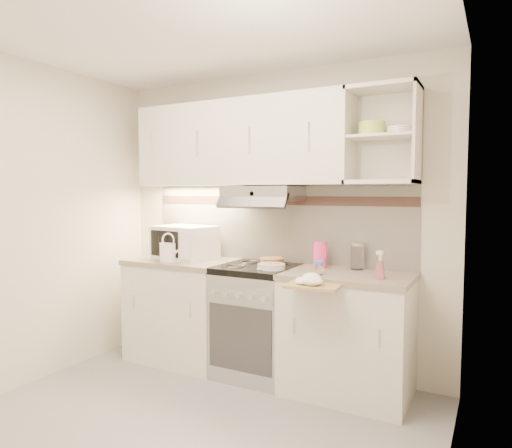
# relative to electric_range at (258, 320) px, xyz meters

# --- Properties ---
(ground) EXTENTS (3.00, 3.00, 0.00)m
(ground) POSITION_rel_electric_range_xyz_m (0.00, -1.10, -0.45)
(ground) COLOR gray
(ground) RESTS_ON ground
(room_shell) EXTENTS (3.04, 2.84, 2.52)m
(room_shell) POSITION_rel_electric_range_xyz_m (0.00, -0.73, 1.18)
(room_shell) COLOR beige
(room_shell) RESTS_ON ground
(base_cabinet_left) EXTENTS (0.90, 0.60, 0.86)m
(base_cabinet_left) POSITION_rel_electric_range_xyz_m (-0.75, 0.00, -0.02)
(base_cabinet_left) COLOR silver
(base_cabinet_left) RESTS_ON ground
(worktop_left) EXTENTS (0.92, 0.62, 0.04)m
(worktop_left) POSITION_rel_electric_range_xyz_m (-0.75, 0.00, 0.43)
(worktop_left) COLOR gray
(worktop_left) RESTS_ON base_cabinet_left
(base_cabinet_right) EXTENTS (0.90, 0.60, 0.86)m
(base_cabinet_right) POSITION_rel_electric_range_xyz_m (0.75, 0.00, -0.02)
(base_cabinet_right) COLOR silver
(base_cabinet_right) RESTS_ON ground
(worktop_right) EXTENTS (0.92, 0.62, 0.04)m
(worktop_right) POSITION_rel_electric_range_xyz_m (0.75, 0.00, 0.43)
(worktop_right) COLOR gray
(worktop_right) RESTS_ON base_cabinet_right
(electric_range) EXTENTS (0.60, 0.60, 0.90)m
(electric_range) POSITION_rel_electric_range_xyz_m (0.00, 0.00, 0.00)
(electric_range) COLOR #B7B7BC
(electric_range) RESTS_ON ground
(microwave) EXTENTS (0.57, 0.46, 0.29)m
(microwave) POSITION_rel_electric_range_xyz_m (-0.76, 0.05, 0.59)
(microwave) COLOR white
(microwave) RESTS_ON worktop_left
(watering_can) EXTENTS (0.29, 0.15, 0.25)m
(watering_can) POSITION_rel_electric_range_xyz_m (-0.77, -0.15, 0.54)
(watering_can) COLOR white
(watering_can) RESTS_ON worktop_left
(plate_stack) EXTENTS (0.21, 0.21, 0.05)m
(plate_stack) POSITION_rel_electric_range_xyz_m (0.17, -0.09, 0.47)
(plate_stack) COLOR white
(plate_stack) RESTS_ON electric_range
(bread_loaf) EXTENTS (0.19, 0.19, 0.05)m
(bread_loaf) POSITION_rel_electric_range_xyz_m (0.06, 0.13, 0.47)
(bread_loaf) COLOR #A68B43
(bread_loaf) RESTS_ON electric_range
(pink_pitcher) EXTENTS (0.11, 0.10, 0.21)m
(pink_pitcher) POSITION_rel_electric_range_xyz_m (0.48, 0.14, 0.55)
(pink_pitcher) COLOR #FB3585
(pink_pitcher) RESTS_ON worktop_right
(glass_jar) EXTENTS (0.11, 0.11, 0.20)m
(glass_jar) POSITION_rel_electric_range_xyz_m (0.76, 0.20, 0.55)
(glass_jar) COLOR white
(glass_jar) RESTS_ON worktop_right
(spice_jar) EXTENTS (0.07, 0.07, 0.10)m
(spice_jar) POSITION_rel_electric_range_xyz_m (0.58, -0.15, 0.50)
(spice_jar) COLOR silver
(spice_jar) RESTS_ON worktop_right
(spray_bottle) EXTENTS (0.08, 0.08, 0.21)m
(spray_bottle) POSITION_rel_electric_range_xyz_m (1.00, -0.10, 0.53)
(spray_bottle) COLOR pink
(spray_bottle) RESTS_ON worktop_right
(cutting_board) EXTENTS (0.38, 0.35, 0.02)m
(cutting_board) POSITION_rel_electric_range_xyz_m (0.63, -0.36, 0.42)
(cutting_board) COLOR #A57755
(cutting_board) RESTS_ON base_cabinet_right
(dish_towel) EXTENTS (0.29, 0.26, 0.06)m
(dish_towel) POSITION_rel_electric_range_xyz_m (0.58, -0.38, 0.46)
(dish_towel) COLOR beige
(dish_towel) RESTS_ON cutting_board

